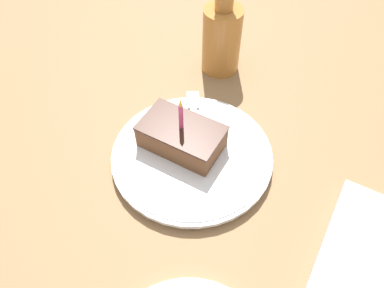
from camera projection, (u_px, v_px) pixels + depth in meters
name	position (u px, v px, depth m)	size (l,w,h in m)	color
ground_plane	(182.00, 158.00, 0.69)	(2.40, 2.40, 0.04)	olive
plate	(192.00, 155.00, 0.66)	(0.28, 0.28, 0.02)	silver
cake_slice	(183.00, 138.00, 0.64)	(0.08, 0.14, 0.11)	brown
fork	(194.00, 121.00, 0.70)	(0.16, 0.11, 0.00)	silver
bottle	(222.00, 37.00, 0.77)	(0.08, 0.08, 0.19)	#B27233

